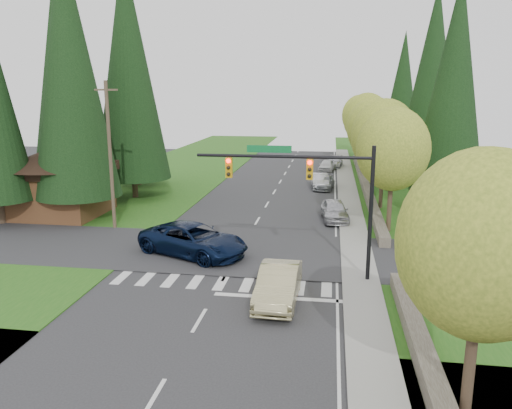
% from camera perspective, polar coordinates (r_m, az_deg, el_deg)
% --- Properties ---
extents(ground, '(120.00, 120.00, 0.00)m').
position_cam_1_polar(ground, '(22.29, -5.82, -11.92)').
color(ground, '#28282B').
rests_on(ground, ground).
extents(grass_east, '(14.00, 110.00, 0.06)m').
position_cam_1_polar(grass_east, '(41.39, 19.22, -0.86)').
color(grass_east, '#215617').
rests_on(grass_east, ground).
extents(grass_west, '(14.00, 110.00, 0.06)m').
position_cam_1_polar(grass_west, '(44.53, -15.74, 0.31)').
color(grass_west, '#215617').
rests_on(grass_west, ground).
extents(cross_street, '(120.00, 8.00, 0.10)m').
position_cam_1_polar(cross_street, '(29.56, -1.99, -5.53)').
color(cross_street, '#28282B').
rests_on(cross_street, ground).
extents(sidewalk_east, '(1.80, 80.00, 0.13)m').
position_cam_1_polar(sidewalk_east, '(42.63, 10.67, 0.07)').
color(sidewalk_east, gray).
rests_on(sidewalk_east, ground).
extents(curb_east, '(0.20, 80.00, 0.13)m').
position_cam_1_polar(curb_east, '(42.60, 9.53, 0.11)').
color(curb_east, gray).
rests_on(curb_east, ground).
extents(stone_wall_south, '(0.70, 14.00, 0.70)m').
position_cam_1_polar(stone_wall_south, '(19.14, 18.49, -15.77)').
color(stone_wall_south, '#4C4438').
rests_on(stone_wall_south, ground).
extents(stone_wall_north, '(0.70, 40.00, 0.70)m').
position_cam_1_polar(stone_wall_north, '(50.50, 12.32, 2.30)').
color(stone_wall_north, '#4C4438').
rests_on(stone_wall_north, ground).
extents(traffic_signal, '(8.70, 0.37, 6.80)m').
position_cam_1_polar(traffic_signal, '(24.47, 6.53, 2.58)').
color(traffic_signal, black).
rests_on(traffic_signal, ground).
extents(brown_building, '(8.40, 8.40, 5.40)m').
position_cam_1_polar(brown_building, '(40.51, -21.47, 3.17)').
color(brown_building, '#4C2D19').
rests_on(brown_building, ground).
extents(utility_pole, '(1.60, 0.24, 10.00)m').
position_cam_1_polar(utility_pole, '(35.08, -16.33, 5.49)').
color(utility_pole, '#473828').
rests_on(utility_pole, ground).
extents(decid_tree_0, '(4.80, 4.80, 8.37)m').
position_cam_1_polar(decid_tree_0, '(34.02, 15.38, 6.11)').
color(decid_tree_0, '#38281C').
rests_on(decid_tree_0, ground).
extents(decid_tree_1, '(5.20, 5.20, 8.80)m').
position_cam_1_polar(decid_tree_1, '(40.94, 14.43, 7.50)').
color(decid_tree_1, '#38281C').
rests_on(decid_tree_1, ground).
extents(decid_tree_2, '(5.00, 5.00, 8.82)m').
position_cam_1_polar(decid_tree_2, '(47.86, 13.39, 8.42)').
color(decid_tree_2, '#38281C').
rests_on(decid_tree_2, ground).
extents(decid_tree_3, '(5.00, 5.00, 8.55)m').
position_cam_1_polar(decid_tree_3, '(54.85, 12.90, 8.69)').
color(decid_tree_3, '#38281C').
rests_on(decid_tree_3, ground).
extents(decid_tree_4, '(5.40, 5.40, 9.18)m').
position_cam_1_polar(decid_tree_4, '(61.80, 12.55, 9.50)').
color(decid_tree_4, '#38281C').
rests_on(decid_tree_4, ground).
extents(decid_tree_5, '(4.80, 4.80, 8.30)m').
position_cam_1_polar(decid_tree_5, '(68.79, 11.99, 9.39)').
color(decid_tree_5, '#38281C').
rests_on(decid_tree_5, ground).
extents(decid_tree_6, '(5.20, 5.20, 8.86)m').
position_cam_1_polar(decid_tree_6, '(75.76, 11.78, 9.94)').
color(decid_tree_6, '#38281C').
rests_on(decid_tree_6, ground).
extents(decid_tree_south, '(4.60, 4.60, 7.92)m').
position_cam_1_polar(decid_tree_south, '(14.75, 24.45, -4.23)').
color(decid_tree_south, '#38281C').
rests_on(decid_tree_south, ground).
extents(conifer_w_a, '(6.12, 6.12, 19.80)m').
position_cam_1_polar(conifer_w_a, '(38.22, -20.51, 14.27)').
color(conifer_w_a, '#38281C').
rests_on(conifer_w_a, ground).
extents(conifer_w_b, '(5.44, 5.44, 17.80)m').
position_cam_1_polar(conifer_w_b, '(43.15, -21.38, 12.61)').
color(conifer_w_b, '#38281C').
rests_on(conifer_w_b, ground).
extents(conifer_w_c, '(6.46, 6.46, 20.80)m').
position_cam_1_polar(conifer_w_c, '(45.04, -14.37, 14.96)').
color(conifer_w_c, '#38281C').
rests_on(conifer_w_c, ground).
extents(conifer_w_e, '(5.78, 5.78, 18.80)m').
position_cam_1_polar(conifer_w_e, '(51.31, -13.78, 13.56)').
color(conifer_w_e, '#38281C').
rests_on(conifer_w_e, ground).
extents(conifer_e_a, '(5.44, 5.44, 17.80)m').
position_cam_1_polar(conifer_e_a, '(40.55, 21.67, 12.63)').
color(conifer_e_a, '#38281C').
rests_on(conifer_e_a, ground).
extents(conifer_e_b, '(6.12, 6.12, 19.80)m').
position_cam_1_polar(conifer_e_b, '(54.49, 19.52, 13.67)').
color(conifer_e_b, '#38281C').
rests_on(conifer_e_b, ground).
extents(conifer_e_c, '(5.10, 5.10, 16.80)m').
position_cam_1_polar(conifer_e_c, '(68.15, 16.39, 12.29)').
color(conifer_e_c, '#38281C').
rests_on(conifer_e_c, ground).
extents(sedan_champagne, '(1.84, 5.00, 1.63)m').
position_cam_1_polar(sedan_champagne, '(22.76, 2.59, -9.08)').
color(sedan_champagne, tan).
rests_on(sedan_champagne, ground).
extents(suv_navy, '(7.27, 5.51, 1.83)m').
position_cam_1_polar(suv_navy, '(29.10, -7.16, -4.03)').
color(suv_navy, black).
rests_on(suv_navy, ground).
extents(parked_car_a, '(2.30, 4.66, 1.53)m').
position_cam_1_polar(parked_car_a, '(37.05, 8.98, -0.67)').
color(parked_car_a, '#B3B3B8').
rests_on(parked_car_a, ground).
extents(parked_car_b, '(2.27, 4.52, 1.26)m').
position_cam_1_polar(parked_car_b, '(49.09, 7.78, 2.52)').
color(parked_car_b, slate).
rests_on(parked_car_b, ground).
extents(parked_car_c, '(1.90, 4.44, 1.42)m').
position_cam_1_polar(parked_car_c, '(49.34, 7.30, 2.68)').
color(parked_car_c, silver).
rests_on(parked_car_c, ground).
extents(parked_car_d, '(2.14, 4.20, 1.37)m').
position_cam_1_polar(parked_car_d, '(60.11, 8.10, 4.44)').
color(parked_car_d, silver).
rests_on(parked_car_d, ground).
extents(parked_car_e, '(2.42, 4.88, 1.36)m').
position_cam_1_polar(parked_car_e, '(63.17, 8.90, 4.81)').
color(parked_car_e, '#B8B9BE').
rests_on(parked_car_e, ground).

